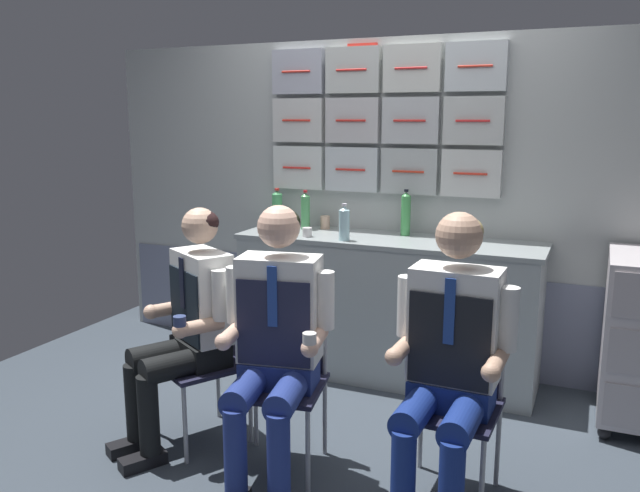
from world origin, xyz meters
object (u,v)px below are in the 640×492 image
Objects in this scene: crew_member_left at (188,319)px; folding_chair_near_trolley at (457,382)px; folding_chair_left at (218,343)px; sparkling_bottle_green at (344,223)px; crew_member_center at (275,333)px; folding_chair_center at (285,361)px; espresso_cup_small at (325,222)px; crew_member_near_trolley at (450,351)px.

folding_chair_near_trolley is at bearing 6.04° from crew_member_left.
sparkling_bottle_green reaches higher than folding_chair_left.
crew_member_center is 5.54× the size of sparkling_bottle_green.
folding_chair_center is 1.15m from sparkling_bottle_green.
crew_member_left is 1.34m from folding_chair_near_trolley.
sparkling_bottle_green is at bearing 95.70° from folding_chair_center.
crew_member_center is 14.37× the size of espresso_cup_small.
folding_chair_near_trolley is at bearing 0.03° from folding_chair_left.
crew_member_near_trolley reaches higher than folding_chair_center.
crew_member_center is 1.54× the size of folding_chair_near_trolley.
folding_chair_near_trolley is 1.80m from espresso_cup_small.
crew_member_near_trolley is at bearing -50.66° from espresso_cup_small.
espresso_cup_small reaches higher than folding_chair_center.
crew_member_near_trolley is at bearing -7.22° from folding_chair_left.
folding_chair_near_trolley is (1.24, 0.00, 0.00)m from folding_chair_left.
crew_member_near_trolley is (1.32, -0.02, 0.04)m from crew_member_left.
crew_member_left is at bearing 169.35° from crew_member_center.
folding_chair_near_trolley is at bearing -45.97° from sparkling_bottle_green.
espresso_cup_small is (-0.40, 1.52, 0.26)m from crew_member_center.
crew_member_left is 0.54m from folding_chair_center.
folding_chair_left is 1.12m from sparkling_bottle_green.
crew_member_center is at bearing -78.91° from folding_chair_center.
folding_chair_left is 0.23m from crew_member_left.
crew_member_center is (0.46, -0.24, 0.19)m from folding_chair_left.
folding_chair_left is 0.44m from folding_chair_center.
folding_chair_left is 1.26m from crew_member_near_trolley.
folding_chair_center is 3.60× the size of sparkling_bottle_green.
folding_chair_left is at bearing -109.25° from sparkling_bottle_green.
espresso_cup_small is (0.14, 1.42, 0.29)m from crew_member_left.
folding_chair_left is at bearing -92.59° from espresso_cup_small.
folding_chair_left is 0.56m from crew_member_center.
crew_member_near_trolley is at bearing -0.74° from crew_member_left.
folding_chair_left is at bearing 152.40° from crew_member_center.
folding_chair_left is 1.24m from folding_chair_near_trolley.
folding_chair_left is at bearing 172.78° from crew_member_near_trolley.
crew_member_near_trolley is (0.77, 0.09, 0.00)m from crew_member_center.
folding_chair_center is (0.51, 0.05, -0.16)m from crew_member_left.
crew_member_center is at bearing -162.70° from folding_chair_near_trolley.
crew_member_center is at bearing -173.71° from crew_member_near_trolley.
folding_chair_center is at bearing -173.83° from folding_chair_near_trolley.
folding_chair_left is 9.33× the size of espresso_cup_small.
crew_member_near_trolley is at bearing -4.96° from folding_chair_center.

